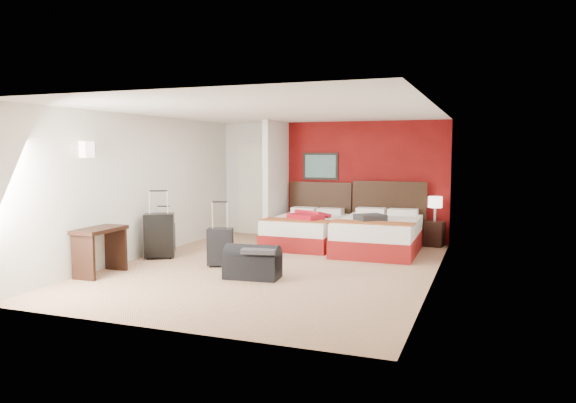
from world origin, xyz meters
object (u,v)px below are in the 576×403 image
at_px(table_lamp, 435,209).
at_px(suitcase_black, 159,237).
at_px(suitcase_charcoal, 220,248).
at_px(bed_right, 379,236).
at_px(duffel_bag, 253,265).
at_px(bed_left, 306,231).
at_px(suitcase_navy, 164,239).
at_px(desk, 100,251).
at_px(nightstand, 434,234).
at_px(red_suitcase_open, 309,216).

relative_size(table_lamp, suitcase_black, 0.65).
bearing_deg(suitcase_charcoal, bed_right, 26.30).
relative_size(suitcase_charcoal, duffel_bag, 0.74).
bearing_deg(duffel_bag, suitcase_charcoal, 139.88).
distance_m(suitcase_black, suitcase_charcoal, 1.33).
height_order(bed_left, bed_right, bed_right).
xyz_separation_m(suitcase_black, duffel_bag, (2.14, -0.80, -0.18)).
bearing_deg(suitcase_charcoal, bed_left, 55.14).
height_order(bed_left, suitcase_charcoal, suitcase_charcoal).
height_order(suitcase_navy, desk, desk).
xyz_separation_m(bed_right, duffel_bag, (-1.34, -2.74, -0.10)).
relative_size(nightstand, suitcase_navy, 0.96).
xyz_separation_m(nightstand, table_lamp, (0.00, 0.00, 0.49)).
xyz_separation_m(red_suitcase_open, suitcase_black, (-2.09, -2.03, -0.23)).
bearing_deg(duffel_bag, bed_right, 58.29).
bearing_deg(bed_left, duffel_bag, -86.73).
xyz_separation_m(bed_right, red_suitcase_open, (-1.39, 0.08, 0.31)).
bearing_deg(bed_left, suitcase_navy, -142.10).
bearing_deg(bed_right, nightstand, 46.60).
bearing_deg(duffel_bag, suitcase_black, 153.90).
height_order(suitcase_black, suitcase_charcoal, suitcase_black).
distance_m(bed_right, table_lamp, 1.42).
xyz_separation_m(red_suitcase_open, table_lamp, (2.31, 0.91, 0.12)).
height_order(suitcase_black, desk, suitcase_black).
height_order(red_suitcase_open, suitcase_navy, red_suitcase_open).
relative_size(red_suitcase_open, suitcase_navy, 1.69).
bearing_deg(suitcase_charcoal, duffel_bag, -53.19).
bearing_deg(suitcase_charcoal, table_lamp, 27.01).
relative_size(red_suitcase_open, suitcase_black, 1.14).
xyz_separation_m(bed_left, bed_right, (1.49, -0.18, 0.03)).
distance_m(bed_left, suitcase_black, 2.92).
relative_size(bed_right, desk, 2.36).
xyz_separation_m(red_suitcase_open, suitcase_navy, (-2.29, -1.59, -0.36)).
bearing_deg(suitcase_black, red_suitcase_open, 15.60).
xyz_separation_m(red_suitcase_open, desk, (-2.20, -3.44, -0.25)).
bearing_deg(nightstand, desk, -128.72).
bearing_deg(red_suitcase_open, duffel_bag, -65.58).
xyz_separation_m(suitcase_charcoal, duffel_bag, (0.83, -0.57, -0.09)).
distance_m(red_suitcase_open, duffel_bag, 2.86).
bearing_deg(suitcase_charcoal, suitcase_navy, 137.18).
bearing_deg(suitcase_black, desk, -122.93).
relative_size(suitcase_charcoal, suitcase_navy, 1.16).
distance_m(bed_left, red_suitcase_open, 0.36).
bearing_deg(desk, suitcase_charcoal, 38.66).
xyz_separation_m(bed_left, suitcase_charcoal, (-0.68, -2.36, 0.02)).
relative_size(bed_right, duffel_bag, 2.54).
height_order(suitcase_charcoal, duffel_bag, suitcase_charcoal).
height_order(red_suitcase_open, table_lamp, table_lamp).
xyz_separation_m(table_lamp, desk, (-4.50, -4.36, -0.38)).
xyz_separation_m(suitcase_black, desk, (-0.11, -1.41, -0.02)).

